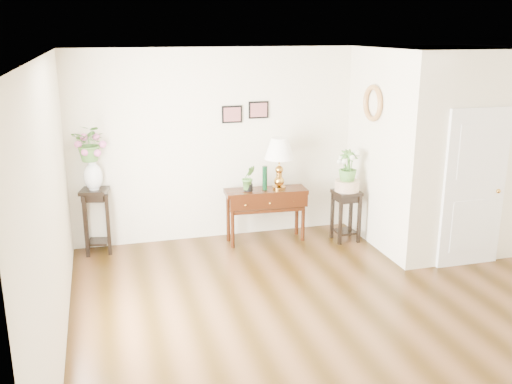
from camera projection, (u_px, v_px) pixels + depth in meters
name	position (u px, v px, depth m)	size (l,w,h in m)	color
floor	(346.00, 310.00, 6.40)	(6.00, 5.50, 0.02)	brown
ceiling	(358.00, 54.00, 5.63)	(6.00, 5.50, 0.02)	white
wall_back	(274.00, 142.00, 8.56)	(6.00, 0.02, 2.80)	#F1E5C8
wall_left	(52.00, 214.00, 5.24)	(0.02, 5.50, 2.80)	#F1E5C8
partition	(433.00, 147.00, 8.20)	(1.80, 1.95, 2.80)	#F1E5C8
door	(474.00, 189.00, 7.37)	(0.90, 0.05, 2.10)	white
art_print_left	(232.00, 114.00, 8.25)	(0.30, 0.02, 0.25)	black
art_print_right	(259.00, 110.00, 8.34)	(0.30, 0.02, 0.25)	black
wall_ornament	(373.00, 103.00, 7.90)	(0.51, 0.51, 0.07)	#B0814B
console_table	(266.00, 215.00, 8.39)	(1.19, 0.40, 0.79)	black
table_lamp	(279.00, 165.00, 8.24)	(0.43, 0.43, 0.76)	#AB792C
green_vase	(265.00, 178.00, 8.23)	(0.07, 0.07, 0.35)	black
potted_plant	(249.00, 179.00, 8.17)	(0.20, 0.16, 0.36)	#487F34
plant_stand_a	(97.00, 221.00, 7.95)	(0.36, 0.36, 0.92)	black
porcelain_vase	(93.00, 173.00, 7.77)	(0.26, 0.26, 0.44)	white
lily_arrangement	(90.00, 142.00, 7.65)	(0.45, 0.39, 0.50)	#487F34
plant_stand_b	(346.00, 216.00, 8.43)	(0.36, 0.36, 0.76)	black
ceramic_bowl	(347.00, 186.00, 8.30)	(0.36, 0.36, 0.16)	beige
narcissus	(348.00, 167.00, 8.22)	(0.27, 0.27, 0.48)	#487F34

